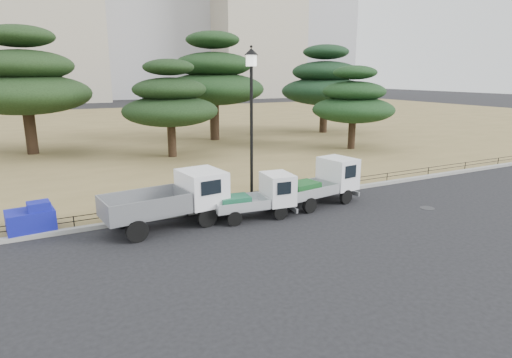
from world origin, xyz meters
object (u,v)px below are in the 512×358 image
street_lamp (251,100)px  tarp_pile (31,219)px  truck_large (173,198)px  truck_kei_rear (323,182)px  truck_kei_front (259,196)px

street_lamp → tarp_pile: 9.44m
truck_large → truck_kei_rear: bearing=-7.9°
truck_kei_front → tarp_pile: truck_kei_front is taller
truck_kei_front → street_lamp: (0.58, 1.85, 3.62)m
street_lamp → tarp_pile: street_lamp is taller
truck_kei_front → truck_kei_rear: size_ratio=0.86×
truck_large → street_lamp: (3.89, 1.28, 3.38)m
tarp_pile → truck_large: bearing=-17.6°
truck_large → truck_kei_rear: truck_large is taller
truck_large → tarp_pile: size_ratio=2.81×
truck_kei_front → tarp_pile: 8.27m
truck_large → tarp_pile: 4.95m
street_lamp → truck_kei_front: bearing=-107.5°
truck_kei_rear → truck_kei_front: bearing=178.4°
truck_kei_front → truck_kei_rear: bearing=12.6°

